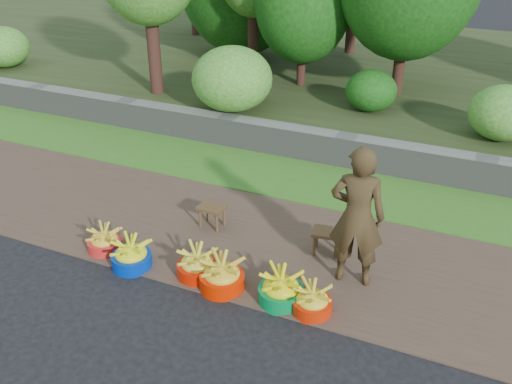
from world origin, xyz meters
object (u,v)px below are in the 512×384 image
at_px(stool_left, 212,210).
at_px(stool_right, 327,235).
at_px(basin_c, 197,265).
at_px(basin_e, 281,289).
at_px(basin_f, 312,301).
at_px(basin_b, 131,256).
at_px(vendor_woman, 357,217).
at_px(basin_a, 104,241).
at_px(basin_d, 222,276).

xyz_separation_m(stool_left, stool_right, (1.66, 0.02, 0.01)).
height_order(basin_c, stool_right, basin_c).
distance_m(basin_e, basin_f, 0.39).
bearing_deg(basin_f, stool_left, 148.23).
bearing_deg(basin_f, basin_e, 175.57).
distance_m(basin_b, vendor_woman, 2.82).
height_order(basin_e, vendor_woman, vendor_woman).
height_order(basin_a, stool_right, stool_right).
xyz_separation_m(basin_b, stool_right, (2.13, 1.27, 0.11)).
xyz_separation_m(stool_right, vendor_woman, (0.46, -0.43, 0.62)).
height_order(basin_a, vendor_woman, vendor_woman).
distance_m(basin_c, basin_d, 0.39).
bearing_deg(basin_f, basin_c, 177.41).
relative_size(basin_a, stool_left, 1.17).
relative_size(basin_d, basin_e, 1.03).
height_order(basin_c, basin_f, basin_c).
distance_m(basin_b, basin_d, 1.23).
distance_m(basin_a, basin_e, 2.49).
xyz_separation_m(basin_f, vendor_woman, (0.24, 0.75, 0.74)).
xyz_separation_m(basin_e, stool_right, (0.17, 1.15, 0.10)).
bearing_deg(basin_d, basin_e, 4.00).
height_order(basin_b, basin_e, basin_e).
bearing_deg(vendor_woman, basin_b, 9.85).
bearing_deg(basin_a, basin_f, -1.27).
relative_size(basin_e, vendor_woman, 0.30).
distance_m(basin_f, stool_right, 1.21).
height_order(basin_d, basin_f, basin_d).
relative_size(basin_b, basin_f, 1.10).
distance_m(basin_a, basin_f, 2.88).
relative_size(stool_right, vendor_woman, 0.23).
distance_m(stool_right, vendor_woman, 0.88).
xyz_separation_m(basin_b, stool_left, (0.47, 1.25, 0.10)).
bearing_deg(basin_b, stool_left, 69.47).
distance_m(basin_d, basin_f, 1.11).
bearing_deg(basin_b, stool_right, 30.90).
distance_m(basin_c, basin_f, 1.50).
bearing_deg(basin_c, vendor_woman, 21.57).
distance_m(basin_b, basin_e, 1.96).
distance_m(basin_a, stool_left, 1.49).
xyz_separation_m(basin_c, basin_d, (0.38, -0.09, 0.01)).
xyz_separation_m(basin_d, stool_left, (-0.76, 1.18, 0.09)).
xyz_separation_m(basin_a, basin_f, (2.88, -0.06, 0.00)).
bearing_deg(basin_e, basin_c, 178.06).
bearing_deg(vendor_woman, basin_e, 40.70).
bearing_deg(basin_e, basin_f, -4.43).
distance_m(basin_e, vendor_woman, 1.20).
height_order(basin_b, basin_c, basin_c).
xyz_separation_m(basin_d, stool_right, (0.90, 1.20, 0.10)).
relative_size(basin_a, basin_e, 0.85).
bearing_deg(basin_b, basin_f, 2.27).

